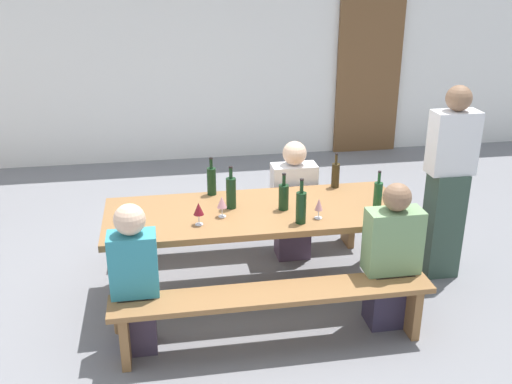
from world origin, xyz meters
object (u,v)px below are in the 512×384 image
Objects in this scene: wine_glass_2 at (319,205)px; wine_bottle_5 at (335,175)px; wine_glass_0 at (199,209)px; wine_glass_1 at (222,203)px; wine_bottle_2 at (231,192)px; seated_guest_far_0 at (293,203)px; seated_guest_near_0 at (135,281)px; bench_far at (243,217)px; wine_bottle_1 at (378,196)px; wine_bottle_0 at (284,196)px; wooden_door at (368,77)px; bench_near at (274,303)px; seated_guest_near_1 at (391,260)px; standing_host at (447,187)px; wine_bottle_3 at (212,181)px; tasting_table at (256,218)px; wine_bottle_4 at (301,207)px.

wine_bottle_5 is at bearing 62.70° from wine_glass_2.
wine_glass_1 is (0.19, 0.11, -0.01)m from wine_glass_0.
seated_guest_far_0 is (0.63, 0.52, -0.36)m from wine_bottle_2.
seated_guest_near_0 reaches higher than wine_glass_1.
bench_far is at bearing 71.49° from wine_glass_1.
wine_glass_2 is (-0.49, -0.07, -0.02)m from wine_bottle_1.
wine_bottle_0 is 1.86× the size of wine_glass_2.
wooden_door reaches higher than bench_near.
seated_guest_near_1 is (0.90, -1.33, 0.18)m from bench_far.
seated_guest_near_0 is (-1.70, -0.96, -0.32)m from wine_bottle_5.
seated_guest_near_1 is 1.02m from standing_host.
wine_glass_1 is (-2.46, -3.65, -0.18)m from wooden_door.
wine_glass_0 is (-0.28, -0.27, -0.01)m from wine_bottle_2.
seated_guest_near_1 is at bearing -37.15° from wine_glass_2.
wooden_door is at bearing 61.28° from wine_bottle_0.
bench_near is 0.83m from wine_glass_2.
tasting_table is at bearing -50.84° from wine_bottle_3.
wine_bottle_1 is at bearing 11.18° from wine_bottle_4.
seated_guest_far_0 is (0.72, 0.68, -0.34)m from wine_glass_1.
bench_near is 0.98m from wine_bottle_2.
wooden_door is 4.30m from wine_bottle_4.
wine_bottle_2 is 0.33m from wine_bottle_3.
wine_bottle_3 is (-0.31, -0.36, 0.51)m from bench_far.
wine_bottle_5 reaches higher than wine_glass_0.
wine_glass_1 is at bearing 113.13° from bench_near.
wine_glass_2 is at bearing -39.59° from wine_bottle_3.
tasting_table is at bearing 23.71° from wine_glass_0.
tasting_table is 1.64m from standing_host.
bench_far is 1.64m from seated_guest_near_0.
bench_near is at bearing -122.87° from wine_bottle_4.
bench_near is at bearing -77.09° from wine_bottle_2.
wooden_door reaches higher than seated_guest_near_0.
wine_glass_2 is 1.23m from standing_host.
bench_near is 7.36× the size of wine_bottle_5.
wine_glass_1 is 1.05m from seated_guest_far_0.
wooden_door reaches higher than standing_host.
bench_near is 1.00× the size of bench_far.
wine_glass_2 is at bearing -117.30° from wine_bottle_5.
wine_bottle_5 is 0.28× the size of seated_guest_far_0.
bench_far is at bearing 135.74° from wine_bottle_1.
wine_bottle_3 is at bearing -128.06° from wooden_door.
bench_far is 0.94m from wine_bottle_0.
standing_host reaches higher than tasting_table.
bench_near is at bearing -18.41° from seated_guest_far_0.
bench_far is 1.01m from wine_glass_1.
wine_bottle_1 is at bearing 31.58° from bench_near.
wine_bottle_4 reaches higher than tasting_table.
wine_glass_0 is 0.70m from seated_guest_near_0.
wine_bottle_4 is at bearing -168.82° from wine_bottle_1.
wine_bottle_4 is at bearing -74.65° from wine_bottle_0.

